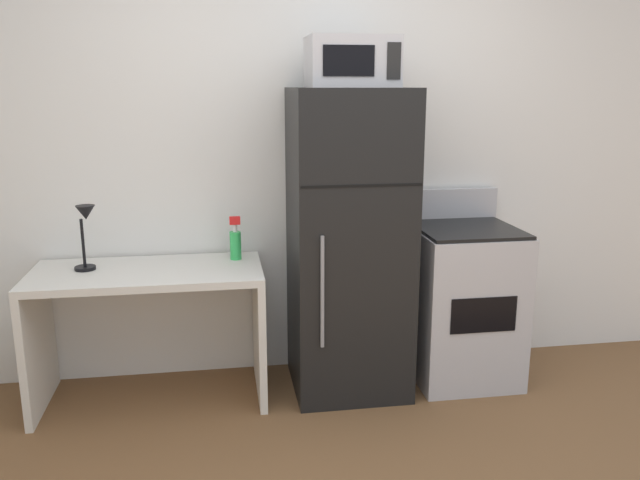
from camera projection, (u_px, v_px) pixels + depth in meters
name	position (u px, v px, depth m)	size (l,w,h in m)	color
wall_back_white	(313.00, 157.00, 3.84)	(5.00, 0.10, 2.60)	white
desk	(149.00, 308.00, 3.51)	(1.23, 0.60, 0.75)	silver
desk_lamp	(85.00, 226.00, 3.39)	(0.14, 0.12, 0.35)	black
spray_bottle	(235.00, 242.00, 3.65)	(0.06, 0.06, 0.25)	green
refrigerator	(349.00, 244.00, 3.60)	(0.64, 0.64, 1.70)	black
microwave	(352.00, 62.00, 3.35)	(0.46, 0.35, 0.26)	#B7B7BC
oven_range	(463.00, 302.00, 3.81)	(0.59, 0.61, 1.10)	#B7B7BC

